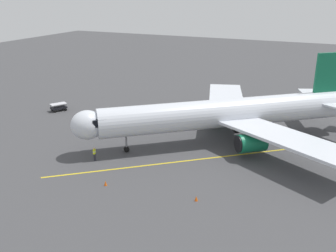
% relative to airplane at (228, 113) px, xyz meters
% --- Properties ---
extents(ground_plane, '(220.00, 220.00, 0.00)m').
position_rel_airplane_xyz_m(ground_plane, '(-1.03, -0.40, -4.00)').
color(ground_plane, '#424244').
extents(apron_lead_in_line, '(30.94, 25.73, 0.01)m').
position_rel_airplane_xyz_m(apron_lead_in_line, '(0.22, 6.18, -4.00)').
color(apron_lead_in_line, yellow).
rests_on(apron_lead_in_line, ground).
extents(airplane, '(33.79, 32.14, 11.50)m').
position_rel_airplane_xyz_m(airplane, '(0.00, 0.00, 0.00)').
color(airplane, silver).
rests_on(airplane, ground).
extents(ground_crew_marshaller, '(0.36, 0.46, 1.71)m').
position_rel_airplane_xyz_m(ground_crew_marshaller, '(12.80, 12.67, -3.12)').
color(ground_crew_marshaller, '#23232D').
rests_on(ground_crew_marshaller, ground).
extents(baggage_cart_near_nose, '(2.52, 2.95, 1.27)m').
position_rel_airplane_xyz_m(baggage_cart_near_nose, '(30.03, -1.40, -3.35)').
color(baggage_cart_near_nose, black).
rests_on(baggage_cart_near_nose, ground).
extents(safety_cone_nose_left, '(0.32, 0.32, 0.55)m').
position_rel_airplane_xyz_m(safety_cone_nose_left, '(8.12, 17.42, -3.73)').
color(safety_cone_nose_left, '#F2590F').
rests_on(safety_cone_nose_left, ground).
extents(safety_cone_nose_right, '(0.32, 0.32, 0.55)m').
position_rel_airplane_xyz_m(safety_cone_nose_right, '(21.91, 0.89, -3.73)').
color(safety_cone_nose_right, '#F2590F').
rests_on(safety_cone_nose_right, ground).
extents(safety_cone_wing_port, '(0.32, 0.32, 0.55)m').
position_rel_airplane_xyz_m(safety_cone_wing_port, '(-1.74, 16.30, -3.73)').
color(safety_cone_wing_port, '#F2590F').
rests_on(safety_cone_wing_port, ground).
extents(safety_cone_wing_starboard, '(0.32, 0.32, 0.55)m').
position_rel_airplane_xyz_m(safety_cone_wing_starboard, '(21.16, -1.77, -3.73)').
color(safety_cone_wing_starboard, '#F2590F').
rests_on(safety_cone_wing_starboard, ground).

